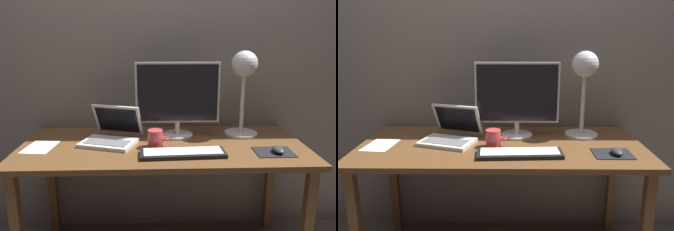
% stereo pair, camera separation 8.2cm
% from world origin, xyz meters
% --- Properties ---
extents(back_wall, '(4.80, 0.06, 2.60)m').
position_xyz_m(back_wall, '(0.00, 0.40, 1.30)').
color(back_wall, gray).
rests_on(back_wall, ground).
extents(desk, '(1.60, 0.70, 0.74)m').
position_xyz_m(desk, '(0.00, 0.00, 0.66)').
color(desk, brown).
rests_on(desk, ground).
extents(monitor, '(0.50, 0.19, 0.45)m').
position_xyz_m(monitor, '(0.09, 0.14, 0.99)').
color(monitor, silver).
rests_on(monitor, desk).
extents(keyboard_main, '(0.45, 0.16, 0.03)m').
position_xyz_m(keyboard_main, '(0.10, -0.18, 0.75)').
color(keyboard_main, black).
rests_on(keyboard_main, desk).
extents(laptop, '(0.37, 0.36, 0.20)m').
position_xyz_m(laptop, '(-0.29, 0.06, 0.80)').
color(laptop, silver).
rests_on(laptop, desk).
extents(desk_lamp, '(0.20, 0.20, 0.51)m').
position_xyz_m(desk_lamp, '(0.49, 0.16, 1.11)').
color(desk_lamp, beige).
rests_on(desk_lamp, desk).
extents(mousepad, '(0.20, 0.16, 0.00)m').
position_xyz_m(mousepad, '(0.58, -0.15, 0.74)').
color(mousepad, black).
rests_on(mousepad, desk).
extents(mouse, '(0.06, 0.10, 0.03)m').
position_xyz_m(mouse, '(0.60, -0.17, 0.76)').
color(mouse, '#38383A').
rests_on(mouse, mousepad).
extents(coffee_mug, '(0.12, 0.08, 0.10)m').
position_xyz_m(coffee_mug, '(-0.04, -0.05, 0.79)').
color(coffee_mug, '#CC3F3F').
rests_on(coffee_mug, desk).
extents(paper_sheet_near_mouse, '(0.17, 0.22, 0.00)m').
position_xyz_m(paper_sheet_near_mouse, '(-0.68, -0.03, 0.74)').
color(paper_sheet_near_mouse, white).
rests_on(paper_sheet_near_mouse, desk).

